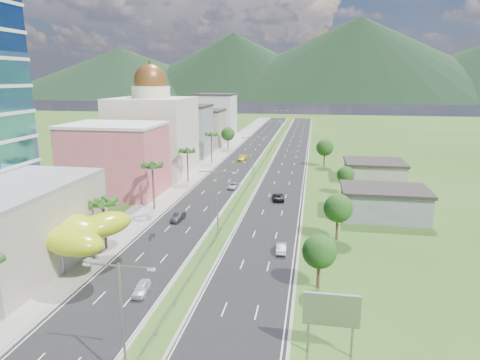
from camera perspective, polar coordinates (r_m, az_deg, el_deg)
The scene contains 36 objects.
ground at distance 61.49m, azimuth -5.04°, elevation -10.79°, with size 500.00×500.00×0.00m, color #2D5119.
road_left at distance 147.95m, azimuth 1.06°, elevation 3.71°, with size 11.00×260.00×0.04m, color black.
road_right at distance 146.45m, azimuth 6.88°, elevation 3.51°, with size 11.00×260.00×0.04m, color black.
sidewalk_left at distance 149.67m, azimuth -2.55°, elevation 3.83°, with size 7.00×260.00×0.12m, color gray.
median_guardrail at distance 129.30m, azimuth 3.12°, elevation 2.52°, with size 0.10×216.06×0.76m.
streetlight_median_a at distance 37.50m, azimuth -15.47°, elevation -16.59°, with size 6.04×0.25×11.00m.
streetlight_median_b at distance 68.31m, azimuth -3.02°, elevation -2.21°, with size 6.04×0.25×11.00m.
streetlight_median_c at distance 106.73m, azimuth 1.75°, elevation 3.54°, with size 6.04×0.25×11.00m.
streetlight_median_d at distance 150.94m, azimuth 4.19°, elevation 6.45°, with size 6.04×0.25×11.00m.
streetlight_median_e at distance 195.51m, azimuth 5.53°, elevation 8.04°, with size 6.04×0.25×11.00m.
lime_canopy at distance 64.25m, azimuth -23.71°, elevation -6.05°, with size 18.00×15.00×7.40m.
pink_shophouse at distance 97.75m, azimuth -16.30°, elevation 2.51°, with size 20.00×15.00×15.00m, color #D6586B.
domed_building at distance 117.98m, azimuth -11.55°, elevation 6.49°, with size 20.00×20.00×28.70m.
midrise_grey at distance 141.49m, azimuth -7.44°, elevation 6.41°, with size 16.00×15.00×16.00m, color gray.
midrise_beige at distance 162.65m, azimuth -5.13°, elevation 6.86°, with size 16.00×15.00×13.00m, color #9F9283.
midrise_white at distance 184.60m, azimuth -3.30°, elevation 8.46°, with size 16.00×15.00×18.00m, color silver.
billboard at distance 41.72m, azimuth 12.08°, elevation -16.77°, with size 5.20×0.35×6.20m.
shed_near at distance 83.34m, azimuth 18.61°, elevation -3.05°, with size 15.00×10.00×5.00m, color gray.
shed_far at distance 112.52m, azimuth 17.42°, elevation 1.08°, with size 14.00×12.00×4.40m, color #9F9283.
palm_tree_b at distance 66.28m, azimuth -17.80°, elevation -3.08°, with size 3.60×3.60×8.10m.
palm_tree_c at distance 83.58m, azimuth -11.61°, elevation 1.68°, with size 3.60×3.60×9.60m.
palm_tree_d at distance 105.10m, azimuth -7.05°, elevation 3.72°, with size 3.60×3.60×8.60m.
palm_tree_e at distance 128.83m, azimuth -3.84°, elevation 5.94°, with size 3.60×3.60×9.40m.
leafy_tree_lfar at distance 153.38m, azimuth -1.62°, elevation 6.15°, with size 4.90×4.90×8.05m.
leafy_tree_ra at distance 53.19m, azimuth 10.54°, elevation -9.37°, with size 4.20×4.20×6.90m.
leafy_tree_rb at distance 69.19m, azimuth 12.95°, elevation -3.70°, with size 4.55×4.55×7.47m.
leafy_tree_rc at distance 96.63m, azimuth 13.91°, elevation 0.64°, with size 3.85×3.85×6.33m.
leafy_tree_rd at distance 125.66m, azimuth 11.24°, elevation 4.26°, with size 4.90×4.90×8.05m.
mountain_ridge at distance 506.73m, azimuth 15.21°, elevation 10.21°, with size 860.00×140.00×90.00m, color black, non-canonical shape.
car_white_near_left at distance 54.01m, azimuth -13.02°, elevation -13.89°, with size 1.57×3.90×1.33m, color silver.
car_dark_left at distance 78.28m, azimuth -8.24°, elevation -4.87°, with size 1.49×4.28×1.41m, color black.
car_silver_mid_left at distance 99.48m, azimuth -0.86°, elevation -0.77°, with size 2.15×4.67×1.30m, color #B1B2B9.
car_yellow_far_left at distance 132.80m, azimuth 0.33°, elevation 2.91°, with size 2.05×5.05×1.47m, color yellow.
car_silver_right at distance 64.33m, azimuth 5.53°, elevation -8.96°, with size 1.44×4.13×1.36m, color #AEB2B6.
car_dark_far_right at distance 90.49m, azimuth 5.10°, elevation -2.24°, with size 2.35×5.09×1.41m, color black.
motorcycle at distance 70.44m, azimuth -11.64°, elevation -7.15°, with size 0.65×2.15×1.37m, color black.
Camera 1 is at (14.78, -54.07, 25.27)m, focal length 32.00 mm.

